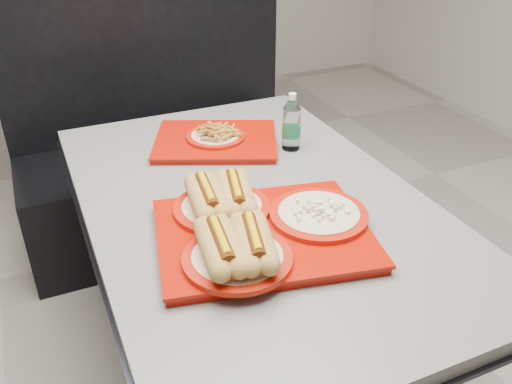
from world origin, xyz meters
name	(u,v)px	position (x,y,z in m)	size (l,w,h in m)	color
ground	(254,381)	(0.00, 0.00, 0.00)	(6.00, 6.00, 0.00)	#A09B90
diner_table	(254,246)	(0.00, 0.00, 0.58)	(0.92, 1.42, 0.75)	black
booth_bench	(161,152)	(0.00, 1.09, 0.40)	(1.30, 0.57, 1.35)	black
tray_near	(254,226)	(-0.08, -0.19, 0.79)	(0.59, 0.50, 0.11)	#9B1004
tray_far	(216,138)	(0.02, 0.37, 0.77)	(0.49, 0.45, 0.08)	#9B1004
water_bottle	(291,125)	(0.24, 0.24, 0.83)	(0.06, 0.06, 0.19)	silver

